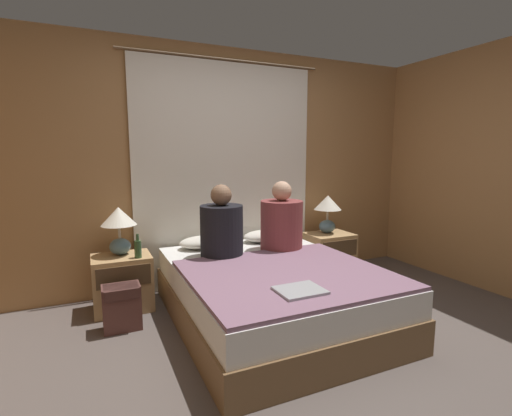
# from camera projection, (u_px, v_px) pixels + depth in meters

# --- Properties ---
(ground_plane) EXTENTS (16.00, 16.00, 0.00)m
(ground_plane) POSITION_uv_depth(u_px,v_px,m) (312.00, 356.00, 2.60)
(ground_plane) COLOR #564C47
(wall_back) EXTENTS (4.81, 0.06, 2.50)m
(wall_back) POSITION_uv_depth(u_px,v_px,m) (225.00, 168.00, 4.01)
(wall_back) COLOR #A37547
(wall_back) RESTS_ON ground_plane
(curtain_panel) EXTENTS (2.16, 0.02, 2.37)m
(curtain_panel) POSITION_uv_depth(u_px,v_px,m) (227.00, 175.00, 3.96)
(curtain_panel) COLOR white
(curtain_panel) RESTS_ON ground_plane
(bed) EXTENTS (1.55, 2.00, 0.47)m
(bed) POSITION_uv_depth(u_px,v_px,m) (271.00, 293.00, 3.15)
(bed) COLOR brown
(bed) RESTS_ON ground_plane
(nightstand_left) EXTENTS (0.50, 0.40, 0.50)m
(nightstand_left) POSITION_uv_depth(u_px,v_px,m) (123.00, 282.00, 3.35)
(nightstand_left) COLOR tan
(nightstand_left) RESTS_ON ground_plane
(nightstand_right) EXTENTS (0.50, 0.40, 0.50)m
(nightstand_right) POSITION_uv_depth(u_px,v_px,m) (329.00, 255.00, 4.27)
(nightstand_right) COLOR tan
(nightstand_right) RESTS_ON ground_plane
(lamp_left) EXTENTS (0.31, 0.31, 0.44)m
(lamp_left) POSITION_uv_depth(u_px,v_px,m) (119.00, 224.00, 3.32)
(lamp_left) COLOR slate
(lamp_left) RESTS_ON nightstand_left
(lamp_right) EXTENTS (0.31, 0.31, 0.44)m
(lamp_right) POSITION_uv_depth(u_px,v_px,m) (328.00, 208.00, 4.25)
(lamp_right) COLOR slate
(lamp_right) RESTS_ON nightstand_right
(pillow_left) EXTENTS (0.49, 0.32, 0.12)m
(pillow_left) POSITION_uv_depth(u_px,v_px,m) (204.00, 242.00, 3.69)
(pillow_left) COLOR silver
(pillow_left) RESTS_ON bed
(pillow_right) EXTENTS (0.49, 0.32, 0.12)m
(pillow_right) POSITION_uv_depth(u_px,v_px,m) (266.00, 236.00, 3.97)
(pillow_right) COLOR silver
(pillow_right) RESTS_ON bed
(blanket_on_bed) EXTENTS (1.49, 1.36, 0.03)m
(blanket_on_bed) POSITION_uv_depth(u_px,v_px,m) (288.00, 274.00, 2.85)
(blanket_on_bed) COLOR slate
(blanket_on_bed) RESTS_ON bed
(person_left_in_bed) EXTENTS (0.39, 0.39, 0.66)m
(person_left_in_bed) POSITION_uv_depth(u_px,v_px,m) (222.00, 228.00, 3.34)
(person_left_in_bed) COLOR black
(person_left_in_bed) RESTS_ON bed
(person_right_in_bed) EXTENTS (0.41, 0.41, 0.67)m
(person_right_in_bed) POSITION_uv_depth(u_px,v_px,m) (282.00, 223.00, 3.59)
(person_right_in_bed) COLOR brown
(person_right_in_bed) RESTS_ON bed
(beer_bottle_on_left_stand) EXTENTS (0.06, 0.06, 0.21)m
(beer_bottle_on_left_stand) POSITION_uv_depth(u_px,v_px,m) (138.00, 249.00, 3.25)
(beer_bottle_on_left_stand) COLOR #2D4C28
(beer_bottle_on_left_stand) RESTS_ON nightstand_left
(laptop_on_bed) EXTENTS (0.31, 0.25, 0.02)m
(laptop_on_bed) POSITION_uv_depth(u_px,v_px,m) (300.00, 290.00, 2.44)
(laptop_on_bed) COLOR #9EA0A5
(laptop_on_bed) RESTS_ON blanket_on_bed
(backpack_on_floor) EXTENTS (0.29, 0.21, 0.37)m
(backpack_on_floor) POSITION_uv_depth(u_px,v_px,m) (122.00, 305.00, 2.97)
(backpack_on_floor) COLOR brown
(backpack_on_floor) RESTS_ON ground_plane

